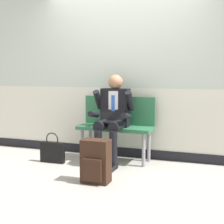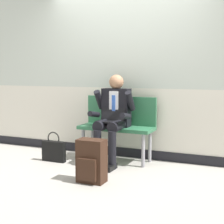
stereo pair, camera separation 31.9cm
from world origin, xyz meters
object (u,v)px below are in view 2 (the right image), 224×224
handbag (54,151)px  bench_with_person (118,123)px  person_seated (113,116)px  backpack (91,161)px

handbag → bench_with_person: bearing=29.7°
person_seated → handbag: (-0.82, -0.27, -0.52)m
bench_with_person → backpack: size_ratio=2.11×
backpack → handbag: bearing=146.9°
backpack → handbag: 1.12m
bench_with_person → person_seated: bearing=-90.0°
bench_with_person → handbag: size_ratio=2.48×
bench_with_person → backpack: bearing=-84.3°
bench_with_person → person_seated: size_ratio=0.86×
backpack → bench_with_person: bearing=95.7°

